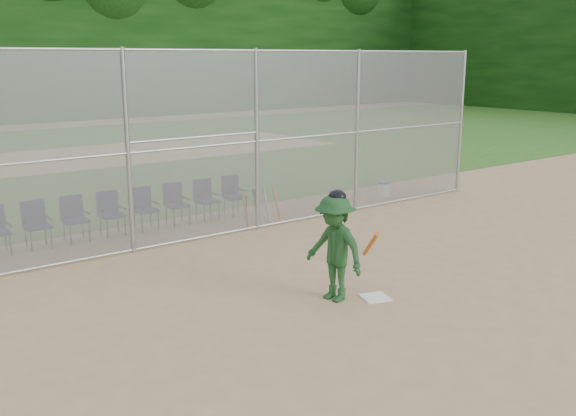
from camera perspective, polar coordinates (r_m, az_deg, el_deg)
ground at (r=10.34m, az=8.41°, el=-8.51°), size 100.00×100.00×0.00m
grass_strip at (r=25.93m, az=-21.00°, el=3.96°), size 100.00×100.00×0.00m
dirt_patch_far at (r=25.93m, az=-21.00°, el=3.96°), size 24.00×24.00×0.00m
backstop_fence at (r=13.69m, az=-6.30°, el=5.88°), size 16.09×0.09×4.00m
treeline at (r=27.64m, az=-23.17°, el=15.76°), size 81.00×60.00×11.00m
home_plate at (r=10.60m, az=7.76°, el=-7.88°), size 0.54×0.54×0.02m
batter_at_plate at (r=10.19m, az=4.17°, el=-3.52°), size 0.98×1.32×1.81m
water_cooler at (r=18.13m, az=8.49°, el=1.68°), size 0.33×0.33×0.42m
spare_bats at (r=15.00m, az=-2.38°, el=0.18°), size 0.96×0.34×0.84m
chair_1 at (r=13.99m, az=-21.39°, el=-1.44°), size 0.54×0.52×0.96m
chair_2 at (r=14.21m, az=-18.33°, el=-0.98°), size 0.54×0.52×0.96m
chair_3 at (r=14.46m, az=-15.37°, el=-0.53°), size 0.54×0.52×0.96m
chair_4 at (r=14.76m, az=-12.53°, el=-0.10°), size 0.54×0.52×0.96m
chair_5 at (r=15.09m, az=-9.80°, el=0.32°), size 0.54×0.52×0.96m
chair_6 at (r=15.45m, az=-7.20°, el=0.71°), size 0.54×0.52×0.96m
chair_7 at (r=15.84m, az=-4.72°, el=1.09°), size 0.54×0.52×0.96m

